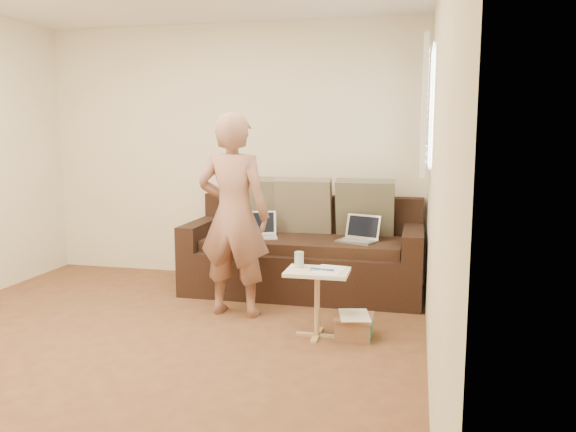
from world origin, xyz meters
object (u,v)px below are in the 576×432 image
object	(u,v)px
laptop_silver	(357,242)
side_table	(317,303)
laptop_white	(259,238)
drinking_glass	(299,260)
person	(234,215)
striped_box	(354,326)
sofa	(304,248)

from	to	relation	value
laptop_silver	side_table	bearing A→B (deg)	-78.92
laptop_white	drinking_glass	world-z (taller)	laptop_white
laptop_white	person	distance (m)	0.77
person	side_table	distance (m)	1.03
laptop_white	striped_box	size ratio (longest dim) A/B	1.21
person	striped_box	bearing A→B (deg)	165.32
laptop_silver	person	distance (m)	1.21
drinking_glass	striped_box	xyz separation A→B (m)	(0.42, -0.02, -0.48)
side_table	drinking_glass	distance (m)	0.35
sofa	person	distance (m)	0.99
striped_box	sofa	bearing A→B (deg)	118.37
sofa	laptop_white	size ratio (longest dim) A/B	6.55
side_table	laptop_white	bearing A→B (deg)	124.98
laptop_silver	person	xyz separation A→B (m)	(-0.94, -0.70, 0.32)
laptop_white	person	xyz separation A→B (m)	(-0.01, -0.71, 0.32)
drinking_glass	striped_box	world-z (taller)	drinking_glass
laptop_silver	laptop_white	xyz separation A→B (m)	(-0.93, 0.00, 0.00)
side_table	drinking_glass	bearing A→B (deg)	160.94
laptop_white	side_table	size ratio (longest dim) A/B	0.66
laptop_white	drinking_glass	distance (m)	1.19
sofa	side_table	size ratio (longest dim) A/B	4.35
side_table	striped_box	size ratio (longest dim) A/B	1.83
side_table	laptop_silver	bearing A→B (deg)	80.69
striped_box	laptop_white	bearing A→B (deg)	134.59
laptop_white	sofa	bearing A→B (deg)	-6.09
striped_box	laptop_silver	bearing A→B (deg)	95.41
laptop_silver	striped_box	xyz separation A→B (m)	(0.10, -1.04, -0.43)
laptop_silver	side_table	xyz separation A→B (m)	(-0.18, -1.07, -0.27)
laptop_white	striped_box	distance (m)	1.52
laptop_white	drinking_glass	size ratio (longest dim) A/B	2.80
person	side_table	size ratio (longest dim) A/B	3.31
sofa	laptop_silver	xyz separation A→B (m)	(0.51, -0.09, 0.10)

